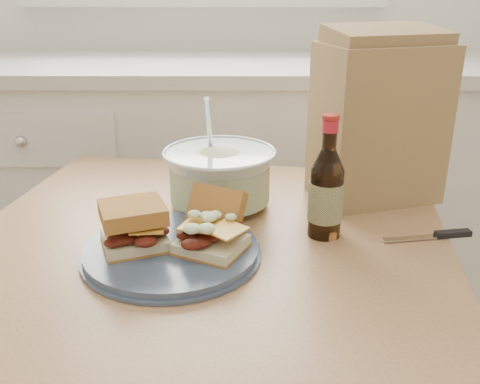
{
  "coord_description": "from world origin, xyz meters",
  "views": [
    {
      "loc": [
        0.14,
        -0.11,
        1.19
      ],
      "look_at": [
        0.14,
        0.81,
        0.82
      ],
      "focal_mm": 40.0,
      "sensor_mm": 36.0,
      "label": 1
    }
  ],
  "objects_px": {
    "dining_table": "(205,292)",
    "plate": "(172,251)",
    "paper_bag": "(378,124)",
    "coleslaw_bowl": "(220,179)",
    "beer_bottle": "(326,192)"
  },
  "relations": [
    {
      "from": "dining_table",
      "to": "coleslaw_bowl",
      "type": "bearing_deg",
      "value": 90.68
    },
    {
      "from": "dining_table",
      "to": "beer_bottle",
      "type": "relative_size",
      "value": 4.44
    },
    {
      "from": "plate",
      "to": "coleslaw_bowl",
      "type": "xyz_separation_m",
      "value": [
        0.07,
        0.22,
        0.05
      ]
    },
    {
      "from": "dining_table",
      "to": "plate",
      "type": "xyz_separation_m",
      "value": [
        -0.05,
        -0.06,
        0.12
      ]
    },
    {
      "from": "paper_bag",
      "to": "coleslaw_bowl",
      "type": "bearing_deg",
      "value": 172.57
    },
    {
      "from": "plate",
      "to": "paper_bag",
      "type": "relative_size",
      "value": 0.91
    },
    {
      "from": "dining_table",
      "to": "coleslaw_bowl",
      "type": "xyz_separation_m",
      "value": [
        0.02,
        0.17,
        0.17
      ]
    },
    {
      "from": "beer_bottle",
      "to": "paper_bag",
      "type": "xyz_separation_m",
      "value": [
        0.13,
        0.19,
        0.08
      ]
    },
    {
      "from": "plate",
      "to": "beer_bottle",
      "type": "distance_m",
      "value": 0.3
    },
    {
      "from": "coleslaw_bowl",
      "to": "paper_bag",
      "type": "height_order",
      "value": "paper_bag"
    },
    {
      "from": "coleslaw_bowl",
      "to": "beer_bottle",
      "type": "bearing_deg",
      "value": -34.82
    },
    {
      "from": "coleslaw_bowl",
      "to": "paper_bag",
      "type": "distance_m",
      "value": 0.35
    },
    {
      "from": "beer_bottle",
      "to": "dining_table",
      "type": "bearing_deg",
      "value": 179.4
    },
    {
      "from": "beer_bottle",
      "to": "paper_bag",
      "type": "height_order",
      "value": "paper_bag"
    },
    {
      "from": "dining_table",
      "to": "paper_bag",
      "type": "distance_m",
      "value": 0.5
    }
  ]
}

